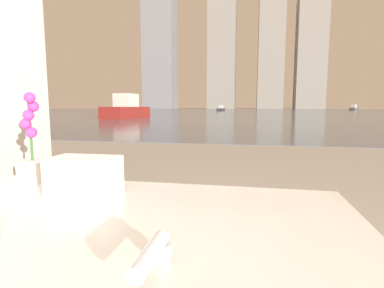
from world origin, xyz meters
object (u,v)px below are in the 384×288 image
at_px(potted_orchid, 32,158).
at_px(harbor_boat_0, 354,108).
at_px(towel_stack, 85,176).
at_px(faucet_far, 154,254).

xyz_separation_m(potted_orchid, harbor_boat_0, (25.04, 75.52, -0.22)).
bearing_deg(harbor_boat_0, towel_stack, -108.05).
distance_m(potted_orchid, harbor_boat_0, 79.56).
bearing_deg(harbor_boat_0, faucet_far, -107.61).
distance_m(faucet_far, potted_orchid, 1.09).
relative_size(potted_orchid, towel_stack, 1.58).
relative_size(potted_orchid, harbor_boat_0, 0.12).
xyz_separation_m(faucet_far, harbor_boat_0, (24.19, 76.20, -0.15)).
relative_size(towel_stack, harbor_boat_0, 0.07).
height_order(faucet_far, harbor_boat_0, harbor_boat_0).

